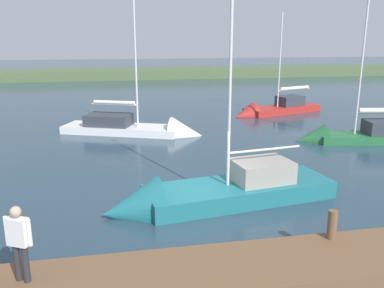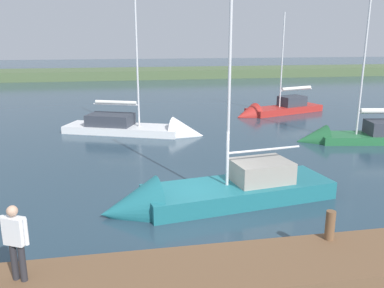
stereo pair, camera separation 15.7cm
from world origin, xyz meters
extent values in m
plane|color=#263D4C|center=(0.00, 0.00, 0.00)|extent=(200.00, 200.00, 0.00)
cube|color=#4C603D|center=(0.00, -46.10, 0.00)|extent=(180.00, 8.00, 2.40)
cube|color=brown|center=(0.00, 4.72, 0.28)|extent=(27.26, 2.04, 0.55)
cylinder|color=brown|center=(-2.73, 4.00, 0.94)|extent=(0.24, 0.24, 0.76)
cube|color=#236638|center=(-11.04, -6.74, 0.02)|extent=(5.74, 2.71, 0.80)
cone|color=#236638|center=(-7.88, -7.28, 0.02)|extent=(1.90, 2.05, 1.80)
cube|color=#333842|center=(-11.69, -6.63, 0.78)|extent=(1.91, 1.70, 0.73)
cylinder|color=silver|center=(-10.27, -6.87, 4.12)|extent=(0.11, 0.11, 7.40)
cylinder|color=silver|center=(-11.45, -6.67, 1.59)|extent=(2.38, 0.49, 0.08)
cylinder|color=silver|center=(-11.45, -6.67, 1.71)|extent=(2.17, 0.65, 0.28)
cube|color=white|center=(2.23, -11.34, 0.04)|extent=(7.18, 4.45, 0.77)
cone|color=white|center=(-1.46, -9.87, 0.04)|extent=(2.46, 2.58, 2.04)
cube|color=#333842|center=(2.94, -11.62, 0.76)|extent=(3.05, 2.50, 0.67)
cylinder|color=silver|center=(1.27, -10.96, 4.55)|extent=(0.11, 0.11, 8.25)
cylinder|color=silver|center=(2.57, -11.47, 1.70)|extent=(2.64, 1.12, 0.09)
cylinder|color=silver|center=(2.57, -11.47, 1.82)|extent=(2.43, 1.13, 0.21)
cube|color=#B22823|center=(-9.93, -15.89, 0.05)|extent=(6.44, 3.72, 0.84)
cone|color=#B22823|center=(-6.58, -14.73, 0.05)|extent=(2.12, 2.23, 1.80)
cube|color=#333842|center=(-10.61, -16.13, 0.84)|extent=(2.26, 1.84, 0.74)
cylinder|color=silver|center=(-9.46, -15.73, 3.88)|extent=(0.10, 0.10, 6.81)
cylinder|color=silver|center=(-10.95, -16.25, 1.67)|extent=(3.01, 1.11, 0.08)
cylinder|color=silver|center=(-10.95, -16.25, 1.79)|extent=(2.77, 1.17, 0.25)
cube|color=#1E6B75|center=(-1.60, -0.15, 0.14)|extent=(6.82, 3.04, 0.94)
cone|color=#1E6B75|center=(2.17, 0.42, 0.14)|extent=(2.16, 2.34, 2.08)
cube|color=gray|center=(-2.43, -0.28, 0.97)|extent=(2.19, 1.77, 0.74)
cylinder|color=silver|center=(-1.16, -0.08, 4.47)|extent=(0.10, 0.10, 7.73)
cylinder|color=silver|center=(-2.53, -0.29, 1.74)|extent=(2.76, 0.50, 0.08)
cylinder|color=#28282D|center=(4.66, 4.43, 0.97)|extent=(0.14, 0.14, 0.84)
cylinder|color=#28282D|center=(4.48, 4.53, 0.97)|extent=(0.14, 0.14, 0.84)
cube|color=white|center=(4.57, 4.48, 1.69)|extent=(0.50, 0.40, 0.59)
sphere|color=tan|center=(4.57, 4.48, 2.13)|extent=(0.23, 0.23, 0.23)
cylinder|color=white|center=(4.82, 4.35, 1.70)|extent=(0.09, 0.09, 0.56)
cylinder|color=white|center=(4.33, 4.61, 1.70)|extent=(0.09, 0.09, 0.56)
camera|label=1|loc=(2.49, 12.44, 5.49)|focal=37.58mm
camera|label=2|loc=(2.34, 12.47, 5.49)|focal=37.58mm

